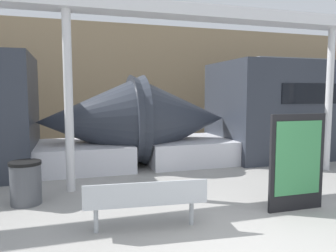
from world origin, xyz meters
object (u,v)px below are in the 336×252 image
Objects in this scene: bench_near at (146,199)px; trash_bin at (26,183)px; support_column_near at (69,102)px; poster_board at (297,162)px; support_column_far at (329,100)px.

trash_bin is (-1.90, 1.84, -0.08)m from bench_near.
bench_near is 0.50× the size of support_column_near.
trash_bin is at bearing 140.95° from bench_near.
poster_board reaches higher than trash_bin.
bench_near is 1.09× the size of poster_board.
poster_board is at bearing -20.74° from trash_bin.
poster_board is at bearing -140.25° from support_column_far.
support_column_far is at bearing 39.75° from poster_board.
poster_board is at bearing 6.62° from bench_near.
trash_bin reaches higher than bench_near.
support_column_far reaches higher than poster_board.
trash_bin is at bearing -142.13° from support_column_near.
support_column_near is at bearing 148.01° from poster_board.
support_column_far is (5.68, 2.48, 1.41)m from bench_near.
support_column_near reaches higher than poster_board.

